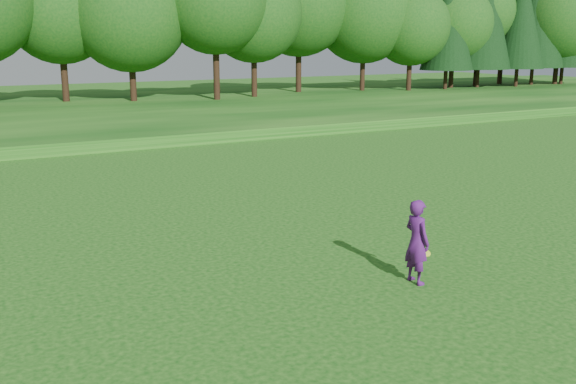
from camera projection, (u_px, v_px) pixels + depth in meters
name	position (u px, v px, depth m)	size (l,w,h in m)	color
ground	(280.00, 293.00, 13.38)	(140.00, 140.00, 0.00)	#0D440F
berm	(44.00, 115.00, 42.47)	(130.00, 30.00, 0.60)	#0D440F
walking_path	(87.00, 150.00, 30.53)	(130.00, 1.60, 0.04)	gray
woman	(417.00, 242.00, 13.76)	(0.47, 0.69, 1.86)	#521768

